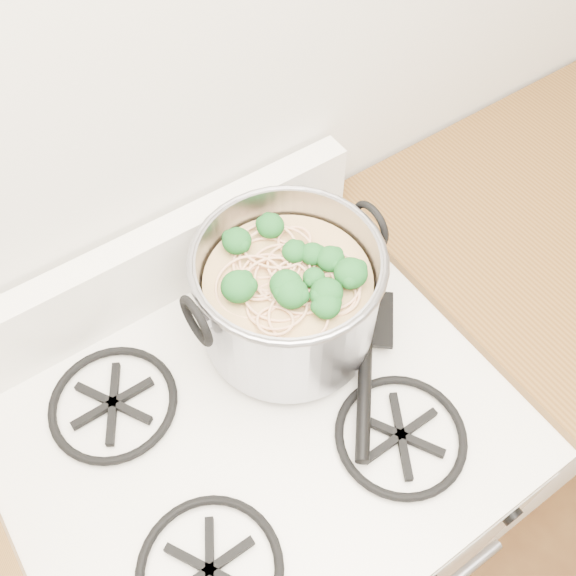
# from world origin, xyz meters

# --- Properties ---
(gas_range) EXTENTS (0.76, 0.66, 0.92)m
(gas_range) POSITION_xyz_m (0.00, 1.26, 0.44)
(gas_range) COLOR white
(gas_range) RESTS_ON ground
(counter_right) EXTENTS (1.00, 0.65, 0.92)m
(counter_right) POSITION_xyz_m (0.88, 1.26, 0.46)
(counter_right) COLOR silver
(counter_right) RESTS_ON ground
(stock_pot) EXTENTS (0.33, 0.30, 0.20)m
(stock_pot) POSITION_xyz_m (0.13, 1.37, 1.02)
(stock_pot) COLOR #95959D
(stock_pot) RESTS_ON gas_range
(spatula) EXTENTS (0.42, 0.42, 0.02)m
(spatula) POSITION_xyz_m (0.25, 1.31, 0.94)
(spatula) COLOR black
(spatula) RESTS_ON gas_range
(glass_bowl) EXTENTS (0.11, 0.11, 0.02)m
(glass_bowl) POSITION_xyz_m (0.20, 1.46, 0.94)
(glass_bowl) COLOR white
(glass_bowl) RESTS_ON gas_range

